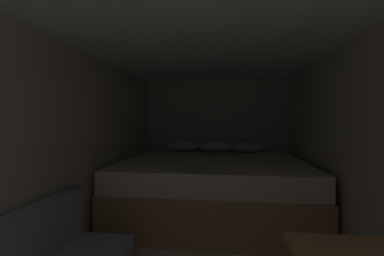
% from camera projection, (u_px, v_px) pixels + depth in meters
% --- Properties ---
extents(wall_back, '(2.63, 0.05, 2.01)m').
position_uv_depth(wall_back, '(215.00, 137.00, 4.60)').
color(wall_back, beige).
rests_on(wall_back, ground).
extents(wall_left, '(0.05, 4.67, 2.01)m').
position_uv_depth(wall_left, '(70.00, 152.00, 2.42)').
color(wall_left, beige).
rests_on(wall_left, ground).
extents(wall_right, '(0.05, 4.67, 2.01)m').
position_uv_depth(wall_right, '(364.00, 157.00, 2.10)').
color(wall_right, beige).
rests_on(wall_right, ground).
extents(ceiling_slab, '(2.63, 4.67, 0.05)m').
position_uv_depth(ceiling_slab, '(207.00, 37.00, 2.23)').
color(ceiling_slab, white).
rests_on(ceiling_slab, wall_left).
extents(bed, '(2.41, 2.05, 0.95)m').
position_uv_depth(bed, '(213.00, 186.00, 3.55)').
color(bed, tan).
rests_on(bed, ground).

